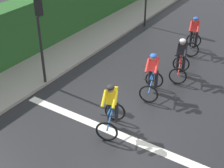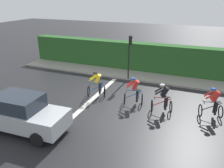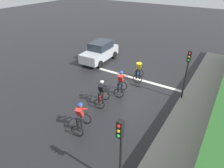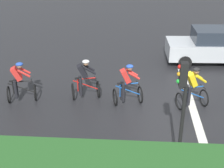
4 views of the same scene
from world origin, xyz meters
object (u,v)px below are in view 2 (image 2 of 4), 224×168
at_px(cyclist_second, 163,99).
at_px(cyclist_mid, 134,92).
at_px(car_silver, 23,113).
at_px(traffic_light_near_crossing, 130,51).
at_px(cyclist_fourth, 97,85).
at_px(cyclist_lead, 213,103).

bearing_deg(cyclist_second, cyclist_mid, -101.74).
distance_m(cyclist_mid, car_silver, 6.06).
bearing_deg(cyclist_second, traffic_light_near_crossing, -141.58).
distance_m(cyclist_second, cyclist_fourth, 4.19).
bearing_deg(cyclist_second, cyclist_fourth, -96.72).
xyz_separation_m(cyclist_second, cyclist_fourth, (-0.49, -4.16, 0.00)).
relative_size(cyclist_second, cyclist_fourth, 1.00).
height_order(cyclist_second, traffic_light_near_crossing, traffic_light_near_crossing).
bearing_deg(cyclist_fourth, car_silver, -18.62).
distance_m(cyclist_fourth, car_silver, 4.92).
bearing_deg(car_silver, cyclist_fourth, 161.38).
height_order(cyclist_mid, car_silver, car_silver).
bearing_deg(cyclist_lead, cyclist_mid, -89.09).
xyz_separation_m(cyclist_second, traffic_light_near_crossing, (-4.04, -3.21, 1.43)).
bearing_deg(cyclist_fourth, cyclist_second, 83.28).
height_order(car_silver, traffic_light_near_crossing, traffic_light_near_crossing).
distance_m(cyclist_lead, traffic_light_near_crossing, 6.89).
distance_m(cyclist_fourth, traffic_light_near_crossing, 3.94).
xyz_separation_m(cyclist_lead, cyclist_second, (0.42, -2.48, 0.00)).
xyz_separation_m(cyclist_second, car_silver, (4.17, -5.73, 0.08)).
bearing_deg(cyclist_mid, cyclist_lead, 90.91).
bearing_deg(cyclist_fourth, cyclist_mid, 86.82).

